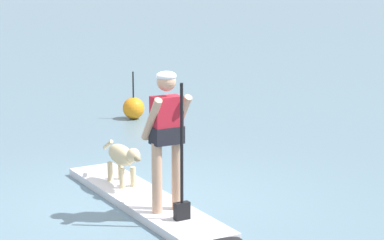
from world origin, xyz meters
TOP-DOWN VIEW (x-y plane):
  - ground_plane at (0.00, 0.00)m, footprint 400.00×400.00m
  - paddleboard at (0.21, -0.09)m, footprint 3.60×2.02m
  - person_paddler at (0.58, -0.25)m, footprint 0.68×0.60m
  - dog at (-0.55, 0.24)m, footprint 1.03×0.50m
  - marker_buoy at (-3.55, 3.86)m, footprint 0.42×0.42m

SIDE VIEW (x-z plane):
  - ground_plane at x=0.00m, z-range 0.00..0.00m
  - paddleboard at x=0.21m, z-range 0.00..0.10m
  - marker_buoy at x=-3.55m, z-range -0.25..0.67m
  - dog at x=-0.55m, z-range 0.19..0.75m
  - person_paddler at x=0.58m, z-range 0.23..1.87m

